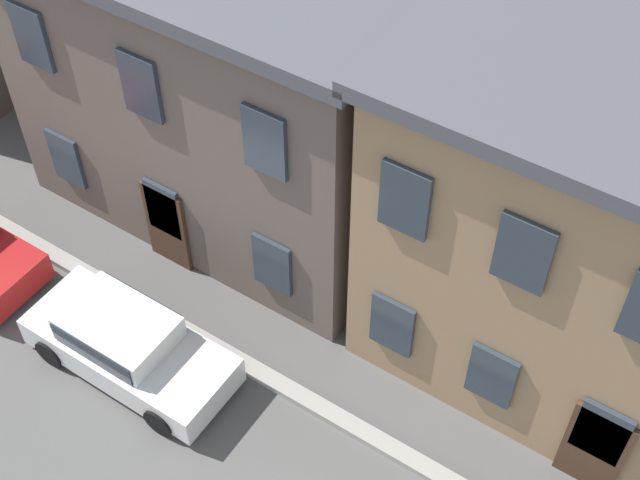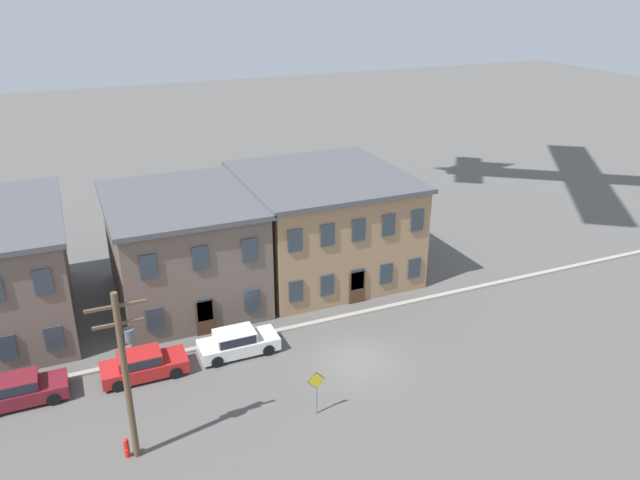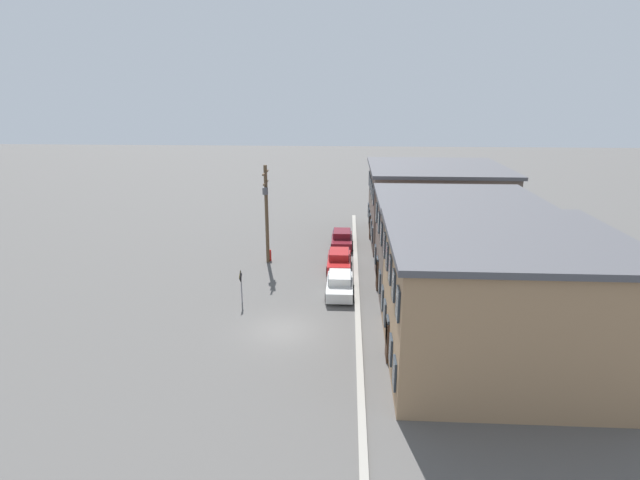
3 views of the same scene
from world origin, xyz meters
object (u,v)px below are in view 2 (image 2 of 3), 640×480
object	(u,v)px
car_maroon	(18,390)
car_white	(237,342)
caution_sign	(316,387)
fire_hydrant	(127,448)
car_red	(143,364)
utility_pole	(126,368)

from	to	relation	value
car_maroon	car_white	xyz separation A→B (m)	(11.10, -0.00, 0.00)
caution_sign	fire_hydrant	size ratio (longest dim) A/B	2.47
car_white	car_maroon	bearing A→B (deg)	179.98
car_white	caution_sign	bearing A→B (deg)	-72.74
car_red	car_white	bearing A→B (deg)	1.56
car_white	caution_sign	size ratio (longest dim) A/B	1.86
car_white	fire_hydrant	world-z (taller)	car_white
car_maroon	caution_sign	xyz separation A→B (m)	(13.13, -6.54, 0.81)
car_white	car_red	bearing A→B (deg)	-178.44
fire_hydrant	car_white	bearing A→B (deg)	41.58
fire_hydrant	utility_pole	bearing A→B (deg)	-12.78
car_white	caution_sign	distance (m)	6.89
caution_sign	utility_pole	bearing A→B (deg)	176.76
car_red	fire_hydrant	bearing A→B (deg)	-105.12
car_maroon	utility_pole	size ratio (longest dim) A/B	0.54
car_red	utility_pole	distance (m)	7.13
utility_pole	fire_hydrant	size ratio (longest dim) A/B	8.41
car_maroon	utility_pole	bearing A→B (deg)	-51.59
car_maroon	caution_sign	size ratio (longest dim) A/B	1.86
car_red	fire_hydrant	world-z (taller)	car_red
car_maroon	utility_pole	distance (m)	8.63
car_maroon	fire_hydrant	size ratio (longest dim) A/B	4.58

